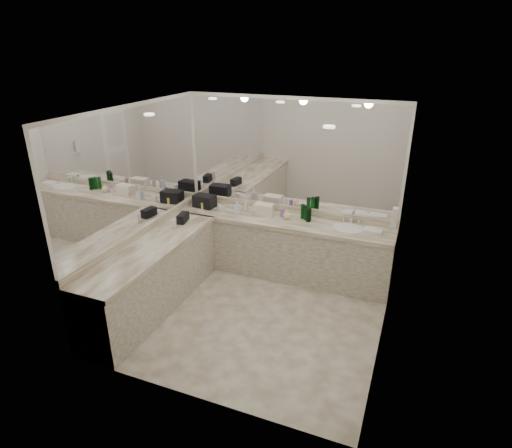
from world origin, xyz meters
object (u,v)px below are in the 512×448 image
at_px(soap_bottle_b, 237,207).
at_px(soap_bottle_c, 287,214).
at_px(wall_phone, 394,217).
at_px(black_toiletry_bag, 205,201).
at_px(hand_towel, 373,231).
at_px(sink, 348,229).
at_px(cream_cosmetic_case, 264,209).
at_px(soap_bottle_a, 246,205).

relative_size(soap_bottle_b, soap_bottle_c, 1.31).
xyz_separation_m(wall_phone, black_toiletry_bag, (-2.85, 0.51, -0.36)).
xyz_separation_m(wall_phone, soap_bottle_b, (-2.27, 0.46, -0.35)).
xyz_separation_m(hand_towel, soap_bottle_c, (-1.23, 0.02, 0.05)).
relative_size(sink, soap_bottle_c, 2.97).
relative_size(cream_cosmetic_case, hand_towel, 1.14).
relative_size(sink, cream_cosmetic_case, 1.56).
height_order(wall_phone, cream_cosmetic_case, wall_phone).
bearing_deg(soap_bottle_c, soap_bottle_b, -175.09).
bearing_deg(soap_bottle_c, wall_phone, -19.11).
distance_m(wall_phone, soap_bottle_b, 2.34).
relative_size(soap_bottle_a, soap_bottle_c, 1.40).
height_order(wall_phone, soap_bottle_b, wall_phone).
xyz_separation_m(sink, wall_phone, (0.61, -0.50, 0.46)).
distance_m(cream_cosmetic_case, hand_towel, 1.62).
bearing_deg(wall_phone, sink, 140.43).
bearing_deg(wall_phone, black_toiletry_bag, 169.84).
distance_m(hand_towel, soap_bottle_c, 1.23).
bearing_deg(hand_towel, soap_bottle_a, 177.42).
relative_size(hand_towel, soap_bottle_a, 1.20).
distance_m(soap_bottle_b, soap_bottle_c, 0.77).
distance_m(black_toiletry_bag, cream_cosmetic_case, 0.96).
xyz_separation_m(cream_cosmetic_case, soap_bottle_a, (-0.29, 0.00, 0.02)).
relative_size(cream_cosmetic_case, soap_bottle_c, 1.90).
bearing_deg(hand_towel, sink, 179.89).
distance_m(sink, wall_phone, 0.91).
xyz_separation_m(black_toiletry_bag, soap_bottle_c, (1.35, 0.01, -0.02)).
distance_m(soap_bottle_a, soap_bottle_c, 0.68).
bearing_deg(soap_bottle_a, soap_bottle_b, -124.06).
bearing_deg(wall_phone, soap_bottle_b, 168.65).
relative_size(wall_phone, soap_bottle_c, 1.62).
height_order(sink, black_toiletry_bag, black_toiletry_bag).
bearing_deg(cream_cosmetic_case, sink, -7.39).
distance_m(sink, hand_towel, 0.33).
bearing_deg(soap_bottle_a, black_toiletry_bag, -173.66).
bearing_deg(sink, wall_phone, -39.57).
bearing_deg(soap_bottle_b, black_toiletry_bag, 174.55).
distance_m(wall_phone, soap_bottle_a, 2.28).
relative_size(soap_bottle_a, soap_bottle_b, 1.07).
height_order(wall_phone, black_toiletry_bag, wall_phone).
xyz_separation_m(wall_phone, hand_towel, (-0.27, 0.50, -0.43)).
bearing_deg(soap_bottle_a, wall_phone, -15.02).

